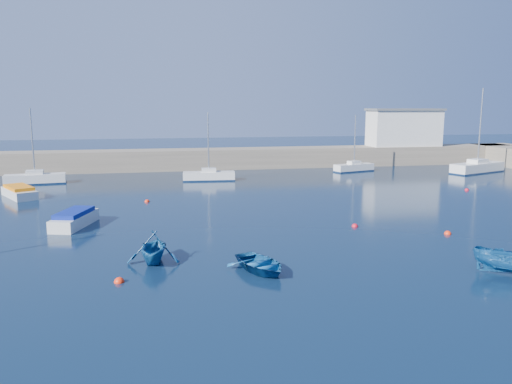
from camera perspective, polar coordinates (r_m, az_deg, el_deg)
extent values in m
plane|color=#0C1E35|center=(22.27, 1.46, -12.15)|extent=(220.00, 220.00, 0.00)
cube|color=#786C5B|center=(66.67, -7.19, 3.74)|extent=(96.00, 4.50, 2.60)
cube|color=silver|center=(74.68, 16.55, 6.99)|extent=(10.00, 4.00, 5.00)
cube|color=silver|center=(58.55, -23.91, 1.36)|extent=(6.30, 2.49, 1.07)
cylinder|color=#B7BABC|center=(58.15, -24.19, 5.32)|extent=(0.16, 0.16, 7.05)
cube|color=silver|center=(56.20, -5.40, 1.81)|extent=(5.85, 2.05, 1.00)
cylinder|color=#B7BABC|center=(55.80, -5.47, 5.68)|extent=(0.15, 0.15, 6.60)
cube|color=silver|center=(64.90, 11.13, 2.74)|extent=(5.57, 2.97, 0.97)
cylinder|color=#B7BABC|center=(64.57, 11.23, 5.88)|extent=(0.14, 0.14, 6.17)
cube|color=silver|center=(68.47, 23.96, 2.55)|extent=(8.28, 5.00, 1.23)
cylinder|color=#B7BABC|center=(68.08, 24.27, 6.91)|extent=(0.18, 0.18, 9.21)
cube|color=silver|center=(37.09, -20.03, -3.08)|extent=(2.87, 4.90, 0.83)
cube|color=navy|center=(36.97, -20.08, -2.23)|extent=(2.46, 3.77, 0.31)
cube|color=silver|center=(50.71, -25.43, -0.11)|extent=(4.13, 5.42, 0.78)
cube|color=orange|center=(50.63, -25.48, 0.48)|extent=(3.41, 4.24, 0.29)
imported|color=#134E88|center=(25.63, 0.51, -8.25)|extent=(3.70, 4.32, 0.75)
imported|color=#134E88|center=(27.40, -11.62, -6.20)|extent=(3.19, 3.58, 1.71)
imported|color=#134E88|center=(28.10, 27.09, -7.08)|extent=(3.62, 3.15, 1.36)
sphere|color=#FF2C0D|center=(25.11, -15.36, -9.91)|extent=(0.50, 0.50, 0.50)
sphere|color=red|center=(35.52, 11.23, -3.91)|extent=(0.44, 0.44, 0.44)
sphere|color=#FF2C0D|center=(35.20, 21.05, -4.51)|extent=(0.46, 0.46, 0.46)
sphere|color=#FF2C0D|center=(44.69, -12.34, -1.11)|extent=(0.44, 0.44, 0.44)
sphere|color=red|center=(53.86, 22.94, 0.18)|extent=(0.40, 0.40, 0.40)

